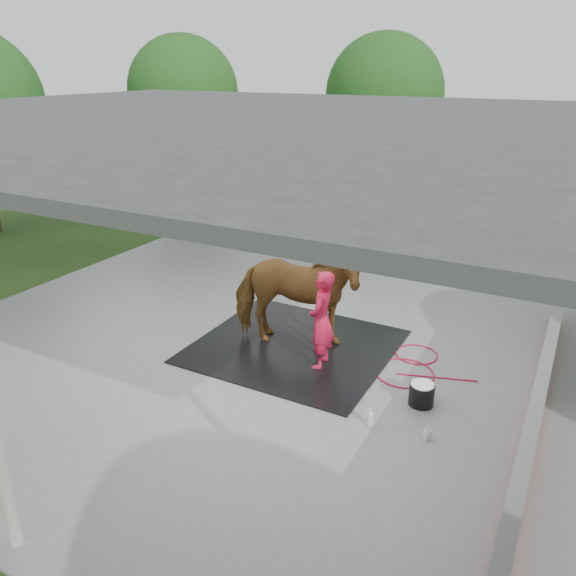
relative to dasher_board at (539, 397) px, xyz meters
The scene contains 12 objects.
ground 4.64m from the dasher_board, behind, with size 100.00×100.00×0.00m, color #1E3814.
concrete_slab 4.63m from the dasher_board, behind, with size 12.00×10.00×0.05m, color slate.
pavilion_structure 5.70m from the dasher_board, behind, with size 12.60×10.60×4.05m.
dasher_board is the anchor object (origin of this frame).
tree_belt 5.43m from the dasher_board, 168.18° to the left, with size 28.00×28.00×5.80m.
rubber_mat 4.14m from the dasher_board, behind, with size 3.36×3.15×0.03m, color black.
horse 4.13m from the dasher_board, behind, with size 1.06×2.32×1.96m, color brown.
handler 3.39m from the dasher_board, behind, with size 0.61×0.40×1.68m, color red.
wash_bucket 1.60m from the dasher_board, behind, with size 0.38×0.38×0.35m.
soap_bottle_a 2.29m from the dasher_board, 154.72° to the right, with size 0.11×0.11×0.28m, color silver.
soap_bottle_b 1.59m from the dasher_board, 144.68° to the right, with size 0.09×0.09×0.20m, color #338CD8.
hose_coil 2.28m from the dasher_board, 156.03° to the left, with size 1.60×1.57×0.02m.
Camera 1 is at (4.67, -7.31, 4.78)m, focal length 35.00 mm.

